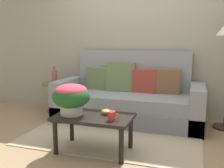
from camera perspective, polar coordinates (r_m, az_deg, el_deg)
ground_plane at (r=3.53m, az=0.19°, el=-11.39°), size 14.00×14.00×0.00m
wall_back at (r=4.44m, az=4.98°, el=10.27°), size 6.40×0.12×2.63m
area_rug at (r=3.70m, az=1.10°, el=-10.30°), size 2.29×1.81×0.01m
couch at (r=4.09m, az=3.76°, el=-3.47°), size 2.28×0.88×1.10m
coffee_table at (r=2.95m, az=-4.09°, el=-8.21°), size 0.88×0.51×0.43m
side_table at (r=4.67m, az=-12.72°, el=-1.71°), size 0.42×0.42×0.53m
potted_plant at (r=2.96m, az=-9.08°, el=-2.69°), size 0.43×0.43×0.36m
coffee_mug at (r=2.75m, az=-0.01°, el=-7.12°), size 0.13×0.08×0.10m
snack_bowl at (r=2.97m, az=-1.30°, el=-6.14°), size 0.11×0.11×0.06m
table_vase at (r=4.63m, az=-12.72°, el=1.74°), size 0.10×0.10×0.29m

